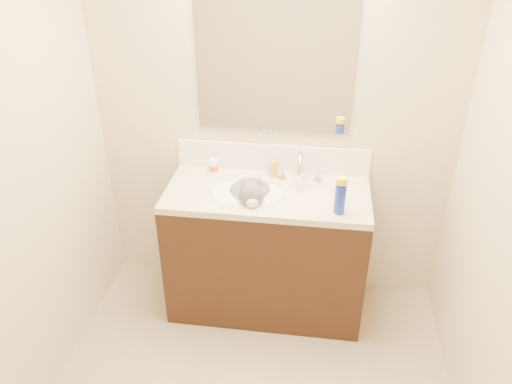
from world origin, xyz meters
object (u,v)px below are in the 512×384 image
(vanity_cabinet, at_px, (266,253))
(basin, at_px, (246,203))
(spray_can, at_px, (340,200))
(amber_bottle, at_px, (274,169))
(silver_jar, at_px, (271,170))
(pill_bottle, at_px, (213,167))
(cat, at_px, (250,197))
(faucet, at_px, (300,170))

(vanity_cabinet, relative_size, basin, 2.67)
(basin, relative_size, spray_can, 2.74)
(amber_bottle, height_order, spray_can, spray_can)
(silver_jar, bearing_deg, pill_bottle, -172.66)
(vanity_cabinet, relative_size, pill_bottle, 12.07)
(silver_jar, bearing_deg, spray_can, -43.06)
(cat, height_order, pill_bottle, cat)
(faucet, distance_m, cat, 0.34)
(basin, distance_m, faucet, 0.38)
(silver_jar, distance_m, spray_can, 0.58)
(pill_bottle, bearing_deg, cat, -36.30)
(pill_bottle, bearing_deg, silver_jar, 7.34)
(pill_bottle, bearing_deg, amber_bottle, 2.67)
(pill_bottle, bearing_deg, basin, -40.36)
(pill_bottle, height_order, amber_bottle, amber_bottle)
(basin, bearing_deg, spray_can, -15.15)
(cat, relative_size, pill_bottle, 4.16)
(vanity_cabinet, bearing_deg, pill_bottle, 154.31)
(pill_bottle, xyz_separation_m, amber_bottle, (0.38, 0.02, 0.00))
(pill_bottle, xyz_separation_m, spray_can, (0.77, -0.35, 0.03))
(spray_can, bearing_deg, vanity_cabinet, 157.13)
(vanity_cabinet, distance_m, pill_bottle, 0.64)
(faucet, bearing_deg, amber_bottle, 161.80)
(silver_jar, bearing_deg, amber_bottle, -47.40)
(cat, bearing_deg, amber_bottle, 48.46)
(vanity_cabinet, height_order, silver_jar, silver_jar)
(silver_jar, bearing_deg, basin, -114.84)
(pill_bottle, height_order, spray_can, spray_can)
(vanity_cabinet, xyz_separation_m, amber_bottle, (0.02, 0.19, 0.50))
(vanity_cabinet, height_order, spray_can, spray_can)
(silver_jar, height_order, spray_can, spray_can)
(amber_bottle, bearing_deg, pill_bottle, -177.33)
(vanity_cabinet, xyz_separation_m, silver_jar, (-0.01, 0.22, 0.48))
(basin, bearing_deg, faucet, 29.12)
(amber_bottle, distance_m, spray_can, 0.54)
(faucet, distance_m, spray_can, 0.39)
(pill_bottle, xyz_separation_m, silver_jar, (0.35, 0.05, -0.02))
(silver_jar, relative_size, amber_bottle, 0.57)
(basin, relative_size, silver_jar, 7.39)
(pill_bottle, relative_size, spray_can, 0.60)
(amber_bottle, bearing_deg, faucet, -18.20)
(faucet, xyz_separation_m, spray_can, (0.23, -0.31, -0.00))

